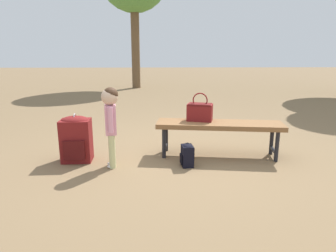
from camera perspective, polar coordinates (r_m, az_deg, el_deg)
The scene contains 6 objects.
ground_plane at distance 3.95m, azimuth 2.49°, elevation -6.01°, with size 40.00×40.00×0.00m, color brown.
park_bench at distance 3.97m, azimuth 9.56°, elevation -0.14°, with size 1.64×0.59×0.45m.
handbag at distance 3.99m, azimuth 5.95°, elevation 2.76°, with size 0.36×0.26×0.37m.
child_standing at distance 3.56m, azimuth -10.65°, elevation 2.08°, with size 0.19×0.25×0.95m.
backpack_large at distance 3.93m, azimuth -16.75°, elevation -2.08°, with size 0.37×0.33×0.60m.
backpack_small at distance 3.65m, azimuth 3.60°, elevation -5.29°, with size 0.17×0.19×0.29m.
Camera 1 is at (0.26, 3.70, 1.36)m, focal length 32.70 mm.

